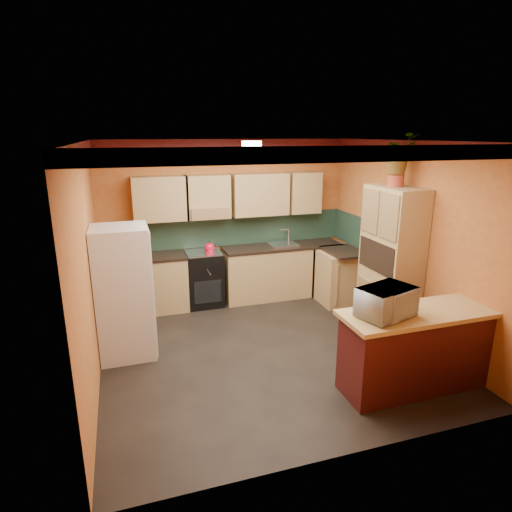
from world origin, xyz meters
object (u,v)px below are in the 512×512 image
Objects in this scene: base_cabinets_back at (240,276)px; stove at (204,278)px; fridge at (124,293)px; breakfast_bar at (420,351)px; pantry at (391,262)px; microwave at (386,302)px.

stove is (-0.62, -0.00, 0.02)m from base_cabinets_back.
breakfast_bar is (3.12, -1.78, -0.41)m from fridge.
breakfast_bar is at bearing -68.84° from base_cabinets_back.
base_cabinets_back is 1.74× the size of pantry.
microwave reaches higher than base_cabinets_back.
pantry is at bearing -46.83° from base_cabinets_back.
stove is 0.43× the size of pantry.
fridge is 3.62m from breakfast_bar.
base_cabinets_back and breakfast_bar have the same top height.
base_cabinets_back is 3.39m from breakfast_bar.
pantry is 1.17× the size of breakfast_bar.
fridge is 2.93× the size of microwave.
fridge is 3.18m from microwave.
breakfast_bar is at bearing -59.68° from stove.
fridge is (-1.28, -1.38, 0.39)m from stove.
pantry reaches higher than stove.
stove is at bearing 142.07° from pantry.
microwave is (-0.51, 0.00, 0.65)m from breakfast_bar.
microwave is (1.34, -3.16, 0.64)m from stove.
fridge is 0.94× the size of breakfast_bar.
pantry reaches higher than breakfast_bar.
pantry is at bearing -37.93° from stove.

